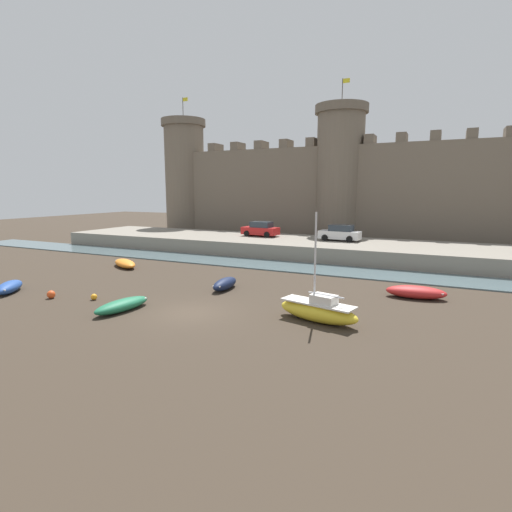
# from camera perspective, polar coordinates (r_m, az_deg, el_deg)

# --- Properties ---
(ground_plane) EXTENTS (160.00, 160.00, 0.00)m
(ground_plane) POSITION_cam_1_polar(r_m,az_deg,el_deg) (22.00, -9.39, -8.04)
(ground_plane) COLOR #382D23
(water_channel) EXTENTS (80.00, 4.50, 0.10)m
(water_channel) POSITION_cam_1_polar(r_m,az_deg,el_deg) (34.61, 4.43, -1.48)
(water_channel) COLOR slate
(water_channel) RESTS_ON ground
(quay_road) EXTENTS (57.97, 10.00, 1.50)m
(quay_road) POSITION_cam_1_polar(r_m,az_deg,el_deg) (41.27, 8.03, 1.19)
(quay_road) COLOR gray
(quay_road) RESTS_ON ground
(castle) EXTENTS (52.32, 6.35, 19.67)m
(castle) POSITION_cam_1_polar(r_m,az_deg,el_deg) (51.10, 11.80, 9.98)
(castle) COLOR #706354
(castle) RESTS_ON ground
(rowboat_foreground_left) EXTENTS (1.50, 3.60, 0.65)m
(rowboat_foreground_left) POSITION_cam_1_polar(r_m,az_deg,el_deg) (23.16, -18.57, -6.64)
(rowboat_foreground_left) COLOR #1E6B47
(rowboat_foreground_left) RESTS_ON ground
(sailboat_foreground_centre) EXTENTS (4.53, 2.26, 5.50)m
(sailboat_foreground_centre) POSITION_cam_1_polar(r_m,az_deg,el_deg) (20.43, 8.87, -7.66)
(sailboat_foreground_centre) COLOR yellow
(sailboat_foreground_centre) RESTS_ON ground
(rowboat_foreground_right) EXTENTS (1.14, 2.92, 0.76)m
(rowboat_foreground_right) POSITION_cam_1_polar(r_m,az_deg,el_deg) (26.72, -4.48, -3.95)
(rowboat_foreground_right) COLOR #141E3D
(rowboat_foreground_right) RESTS_ON ground
(rowboat_near_channel_left) EXTENTS (3.62, 1.69, 0.77)m
(rowboat_near_channel_left) POSITION_cam_1_polar(r_m,az_deg,el_deg) (26.39, 21.89, -4.77)
(rowboat_near_channel_left) COLOR red
(rowboat_near_channel_left) RESTS_ON ground
(rowboat_near_channel_right) EXTENTS (2.53, 3.03, 0.72)m
(rowboat_near_channel_right) POSITION_cam_1_polar(r_m,az_deg,el_deg) (30.37, -31.79, -3.76)
(rowboat_near_channel_right) COLOR #234793
(rowboat_near_channel_right) RESTS_ON ground
(rowboat_midflat_centre) EXTENTS (3.88, 3.01, 0.66)m
(rowboat_midflat_centre) POSITION_cam_1_polar(r_m,az_deg,el_deg) (36.15, -18.22, -0.98)
(rowboat_midflat_centre) COLOR orange
(rowboat_midflat_centre) RESTS_ON ground
(mooring_buoy_off_centre) EXTENTS (0.37, 0.37, 0.37)m
(mooring_buoy_off_centre) POSITION_cam_1_polar(r_m,az_deg,el_deg) (26.09, -22.15, -5.43)
(mooring_buoy_off_centre) COLOR orange
(mooring_buoy_off_centre) RESTS_ON ground
(mooring_buoy_near_shore) EXTENTS (0.49, 0.49, 0.49)m
(mooring_buoy_near_shore) POSITION_cam_1_polar(r_m,az_deg,el_deg) (27.52, -27.23, -4.91)
(mooring_buoy_near_shore) COLOR #E04C1E
(mooring_buoy_near_shore) RESTS_ON ground
(car_quay_west) EXTENTS (4.20, 2.08, 1.62)m
(car_quay_west) POSITION_cam_1_polar(r_m,az_deg,el_deg) (41.30, 11.92, 3.22)
(car_quay_west) COLOR silver
(car_quay_west) RESTS_ON quay_road
(car_quay_centre_west) EXTENTS (4.20, 2.08, 1.62)m
(car_quay_centre_west) POSITION_cam_1_polar(r_m,az_deg,el_deg) (44.46, 0.66, 3.84)
(car_quay_centre_west) COLOR red
(car_quay_centre_west) RESTS_ON quay_road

